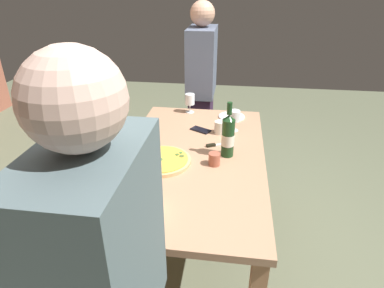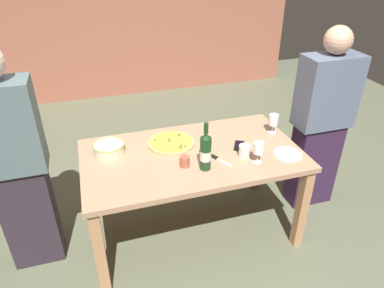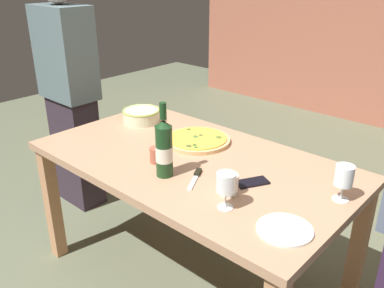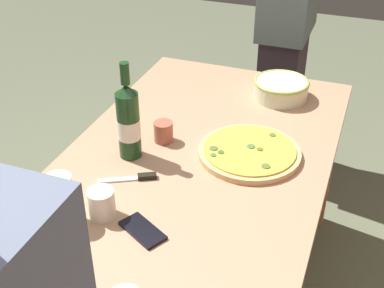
{
  "view_description": "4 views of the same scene",
  "coord_description": "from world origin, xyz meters",
  "px_view_note": "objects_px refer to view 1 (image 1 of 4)",
  "views": [
    {
      "loc": [
        -1.76,
        -0.24,
        1.74
      ],
      "look_at": [
        0.0,
        0.0,
        0.83
      ],
      "focal_mm": 30.45,
      "sensor_mm": 36.0,
      "label": 1
    },
    {
      "loc": [
        -0.65,
        -2.12,
        2.12
      ],
      "look_at": [
        0.0,
        0.0,
        0.83
      ],
      "focal_mm": 33.16,
      "sensor_mm": 36.0,
      "label": 2
    },
    {
      "loc": [
        1.24,
        -1.37,
        1.64
      ],
      "look_at": [
        0.0,
        0.0,
        0.83
      ],
      "focal_mm": 38.43,
      "sensor_mm": 36.0,
      "label": 3
    },
    {
      "loc": [
        1.36,
        0.51,
        1.76
      ],
      "look_at": [
        0.0,
        0.0,
        0.83
      ],
      "focal_mm": 48.58,
      "sensor_mm": 36.0,
      "label": 4
    }
  ],
  "objects_px": {
    "serving_bowl": "(138,204)",
    "side_plate": "(232,116)",
    "wine_glass_by_bottle": "(190,100)",
    "cup_ceramic": "(220,127)",
    "wine_glass_near_pizza": "(235,117)",
    "cell_phone": "(201,130)",
    "dining_table": "(192,168)",
    "wine_bottle": "(228,135)",
    "cup_amber": "(214,159)",
    "pizza_knife": "(216,145)",
    "person_guest_left": "(201,92)",
    "pizza": "(161,160)"
  },
  "relations": [
    {
      "from": "dining_table",
      "to": "cup_amber",
      "type": "height_order",
      "value": "cup_amber"
    },
    {
      "from": "cell_phone",
      "to": "dining_table",
      "type": "bearing_deg",
      "value": 26.67
    },
    {
      "from": "side_plate",
      "to": "person_guest_left",
      "type": "bearing_deg",
      "value": 31.55
    },
    {
      "from": "wine_bottle",
      "to": "cup_ceramic",
      "type": "relative_size",
      "value": 3.87
    },
    {
      "from": "dining_table",
      "to": "pizza",
      "type": "distance_m",
      "value": 0.23
    },
    {
      "from": "wine_glass_near_pizza",
      "to": "cup_ceramic",
      "type": "bearing_deg",
      "value": 120.96
    },
    {
      "from": "wine_glass_by_bottle",
      "to": "cup_amber",
      "type": "relative_size",
      "value": 2.06
    },
    {
      "from": "pizza_knife",
      "to": "person_guest_left",
      "type": "height_order",
      "value": "person_guest_left"
    },
    {
      "from": "person_guest_left",
      "to": "cell_phone",
      "type": "bearing_deg",
      "value": 2.58
    },
    {
      "from": "wine_glass_near_pizza",
      "to": "wine_bottle",
      "type": "bearing_deg",
      "value": 175.06
    },
    {
      "from": "wine_glass_by_bottle",
      "to": "pizza_knife",
      "type": "height_order",
      "value": "wine_glass_by_bottle"
    },
    {
      "from": "wine_bottle",
      "to": "person_guest_left",
      "type": "height_order",
      "value": "person_guest_left"
    },
    {
      "from": "wine_bottle",
      "to": "cup_amber",
      "type": "relative_size",
      "value": 4.6
    },
    {
      "from": "serving_bowl",
      "to": "pizza_knife",
      "type": "height_order",
      "value": "serving_bowl"
    },
    {
      "from": "side_plate",
      "to": "cell_phone",
      "type": "bearing_deg",
      "value": 143.47
    },
    {
      "from": "wine_glass_near_pizza",
      "to": "cup_ceramic",
      "type": "height_order",
      "value": "wine_glass_near_pizza"
    },
    {
      "from": "wine_glass_near_pizza",
      "to": "cell_phone",
      "type": "relative_size",
      "value": 1.07
    },
    {
      "from": "serving_bowl",
      "to": "side_plate",
      "type": "relative_size",
      "value": 1.1
    },
    {
      "from": "wine_bottle",
      "to": "cup_amber",
      "type": "height_order",
      "value": "wine_bottle"
    },
    {
      "from": "wine_glass_by_bottle",
      "to": "cup_ceramic",
      "type": "distance_m",
      "value": 0.46
    },
    {
      "from": "pizza",
      "to": "cell_phone",
      "type": "bearing_deg",
      "value": -20.62
    },
    {
      "from": "dining_table",
      "to": "wine_bottle",
      "type": "bearing_deg",
      "value": -82.72
    },
    {
      "from": "dining_table",
      "to": "pizza",
      "type": "relative_size",
      "value": 4.49
    },
    {
      "from": "wine_glass_near_pizza",
      "to": "person_guest_left",
      "type": "height_order",
      "value": "person_guest_left"
    },
    {
      "from": "cup_amber",
      "to": "cell_phone",
      "type": "relative_size",
      "value": 0.53
    },
    {
      "from": "wine_glass_near_pizza",
      "to": "wine_glass_by_bottle",
      "type": "bearing_deg",
      "value": 49.4
    },
    {
      "from": "wine_bottle",
      "to": "wine_glass_by_bottle",
      "type": "height_order",
      "value": "wine_bottle"
    },
    {
      "from": "cup_amber",
      "to": "cup_ceramic",
      "type": "distance_m",
      "value": 0.45
    },
    {
      "from": "wine_glass_near_pizza",
      "to": "cell_phone",
      "type": "xyz_separation_m",
      "value": [
        -0.03,
        0.24,
        -0.1
      ]
    },
    {
      "from": "cup_amber",
      "to": "side_plate",
      "type": "height_order",
      "value": "cup_amber"
    },
    {
      "from": "cell_phone",
      "to": "person_guest_left",
      "type": "relative_size",
      "value": 0.09
    },
    {
      "from": "pizza",
      "to": "cup_ceramic",
      "type": "bearing_deg",
      "value": -35.02
    },
    {
      "from": "dining_table",
      "to": "wine_glass_by_bottle",
      "type": "height_order",
      "value": "wine_glass_by_bottle"
    },
    {
      "from": "cup_ceramic",
      "to": "pizza_knife",
      "type": "xyz_separation_m",
      "value": [
        -0.2,
        0.01,
        -0.04
      ]
    },
    {
      "from": "wine_glass_by_bottle",
      "to": "cup_amber",
      "type": "bearing_deg",
      "value": -162.13
    },
    {
      "from": "dining_table",
      "to": "pizza_knife",
      "type": "height_order",
      "value": "pizza_knife"
    },
    {
      "from": "wine_glass_by_bottle",
      "to": "pizza_knife",
      "type": "distance_m",
      "value": 0.63
    },
    {
      "from": "pizza",
      "to": "wine_glass_by_bottle",
      "type": "relative_size",
      "value": 2.29
    },
    {
      "from": "cell_phone",
      "to": "cup_amber",
      "type": "bearing_deg",
      "value": 44.56
    },
    {
      "from": "wine_bottle",
      "to": "pizza_knife",
      "type": "distance_m",
      "value": 0.19
    },
    {
      "from": "cup_ceramic",
      "to": "person_guest_left",
      "type": "relative_size",
      "value": 0.06
    },
    {
      "from": "wine_glass_by_bottle",
      "to": "side_plate",
      "type": "distance_m",
      "value": 0.36
    },
    {
      "from": "side_plate",
      "to": "person_guest_left",
      "type": "xyz_separation_m",
      "value": [
        0.48,
        0.3,
        0.04
      ]
    },
    {
      "from": "cup_amber",
      "to": "cell_phone",
      "type": "bearing_deg",
      "value": 16.0
    },
    {
      "from": "dining_table",
      "to": "serving_bowl",
      "type": "bearing_deg",
      "value": 162.95
    },
    {
      "from": "dining_table",
      "to": "wine_bottle",
      "type": "distance_m",
      "value": 0.32
    },
    {
      "from": "serving_bowl",
      "to": "cup_ceramic",
      "type": "bearing_deg",
      "value": -19.65
    },
    {
      "from": "wine_glass_by_bottle",
      "to": "cup_ceramic",
      "type": "height_order",
      "value": "wine_glass_by_bottle"
    },
    {
      "from": "serving_bowl",
      "to": "person_guest_left",
      "type": "height_order",
      "value": "person_guest_left"
    },
    {
      "from": "dining_table",
      "to": "pizza_knife",
      "type": "bearing_deg",
      "value": -42.94
    }
  ]
}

